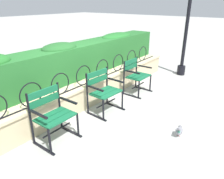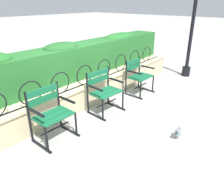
{
  "view_description": "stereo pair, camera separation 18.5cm",
  "coord_description": "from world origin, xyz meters",
  "px_view_note": "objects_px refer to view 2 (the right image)",
  "views": [
    {
      "loc": [
        -3.06,
        -2.22,
        2.15
      ],
      "look_at": [
        0.0,
        0.1,
        0.55
      ],
      "focal_mm": 34.2,
      "sensor_mm": 36.0,
      "label": 1
    },
    {
      "loc": [
        -2.94,
        -2.37,
        2.15
      ],
      "look_at": [
        0.0,
        0.1,
        0.55
      ],
      "focal_mm": 34.2,
      "sensor_mm": 36.0,
      "label": 2
    }
  ],
  "objects_px": {
    "park_chair_centre": "(104,90)",
    "lamppost": "(194,16)",
    "pigeon_near_chairs": "(178,132)",
    "park_chair_right": "(138,75)",
    "park_chair_left": "(51,112)"
  },
  "relations": [
    {
      "from": "park_chair_centre",
      "to": "lamppost",
      "type": "xyz_separation_m",
      "value": [
        3.33,
        -0.42,
        1.28
      ]
    },
    {
      "from": "park_chair_right",
      "to": "lamppost",
      "type": "relative_size",
      "value": 0.25
    },
    {
      "from": "pigeon_near_chairs",
      "to": "park_chair_centre",
      "type": "bearing_deg",
      "value": 92.19
    },
    {
      "from": "pigeon_near_chairs",
      "to": "lamppost",
      "type": "height_order",
      "value": "lamppost"
    },
    {
      "from": "park_chair_left",
      "to": "park_chair_centre",
      "type": "height_order",
      "value": "park_chair_left"
    },
    {
      "from": "park_chair_right",
      "to": "lamppost",
      "type": "distance_m",
      "value": 2.47
    },
    {
      "from": "pigeon_near_chairs",
      "to": "lamppost",
      "type": "bearing_deg",
      "value": 20.14
    },
    {
      "from": "pigeon_near_chairs",
      "to": "lamppost",
      "type": "distance_m",
      "value": 3.84
    },
    {
      "from": "park_chair_left",
      "to": "park_chair_centre",
      "type": "xyz_separation_m",
      "value": [
        1.27,
        -0.02,
        -0.0
      ]
    },
    {
      "from": "park_chair_left",
      "to": "lamppost",
      "type": "height_order",
      "value": "lamppost"
    },
    {
      "from": "park_chair_centre",
      "to": "lamppost",
      "type": "distance_m",
      "value": 3.59
    },
    {
      "from": "park_chair_left",
      "to": "lamppost",
      "type": "bearing_deg",
      "value": -5.48
    },
    {
      "from": "park_chair_left",
      "to": "lamppost",
      "type": "relative_size",
      "value": 0.26
    },
    {
      "from": "park_chair_centre",
      "to": "lamppost",
      "type": "height_order",
      "value": "lamppost"
    },
    {
      "from": "park_chair_centre",
      "to": "pigeon_near_chairs",
      "type": "height_order",
      "value": "park_chair_centre"
    }
  ]
}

